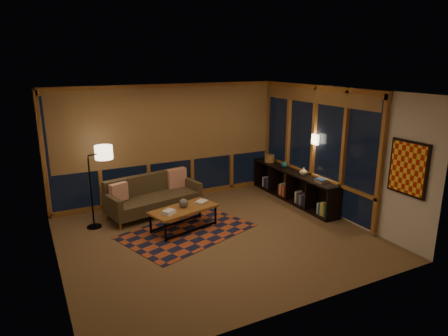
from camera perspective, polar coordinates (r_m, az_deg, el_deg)
name	(u,v)px	position (r m, az deg, el deg)	size (l,w,h in m)	color
floor	(216,237)	(7.61, -1.12, -9.79)	(5.50, 5.00, 0.01)	brown
ceiling	(215,91)	(6.92, -1.24, 10.91)	(5.50, 5.00, 0.01)	white
walls	(216,168)	(7.15, -1.18, 0.06)	(5.51, 5.01, 2.70)	beige
window_wall_back	(170,143)	(9.34, -7.75, 3.53)	(5.30, 0.16, 2.60)	brown
window_wall_right	(312,147)	(9.07, 12.52, 2.96)	(0.16, 3.70, 2.60)	brown
wall_art	(408,168)	(7.41, 24.80, -0.03)	(0.06, 0.74, 0.94)	red
wall_sconce	(315,139)	(8.88, 12.91, 4.00)	(0.12, 0.18, 0.22)	beige
sofa	(154,196)	(8.68, -9.95, -3.94)	(1.98, 0.80, 0.81)	#4B3D25
pillow_left	(119,193)	(8.42, -14.78, -3.49)	(0.37, 0.12, 0.37)	#BB3820
pillow_right	(177,178)	(9.13, -6.80, -1.37)	(0.45, 0.15, 0.45)	#BB3820
area_rug	(187,231)	(7.86, -5.29, -8.99)	(2.37, 1.58, 0.01)	#A44522
coffee_table	(184,219)	(7.89, -5.76, -7.21)	(1.31, 0.60, 0.44)	brown
book_stack_a	(168,212)	(7.57, -7.95, -6.19)	(0.27, 0.21, 0.08)	white
book_stack_b	(202,202)	(8.05, -3.23, -4.84)	(0.24, 0.19, 0.05)	white
ceramic_pot	(184,203)	(7.82, -5.81, -5.00)	(0.18, 0.18, 0.18)	black
floor_lamp	(91,189)	(8.16, -18.48, -2.84)	(0.53, 0.35, 1.60)	black
bookshelf	(293,186)	(9.51, 9.77, -2.52)	(0.40, 2.86, 0.71)	black
basket	(269,158)	(10.14, 6.51, 1.36)	(0.25, 0.25, 0.18)	#B17A43
teal_bowl	(284,165)	(9.66, 8.63, 0.48)	(0.15, 0.15, 0.15)	#185F5F
vase	(303,171)	(9.10, 11.28, -0.45)	(0.18, 0.18, 0.18)	tan
shelf_book_stack	(321,181)	(8.68, 13.70, -1.78)	(0.16, 0.22, 0.06)	white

